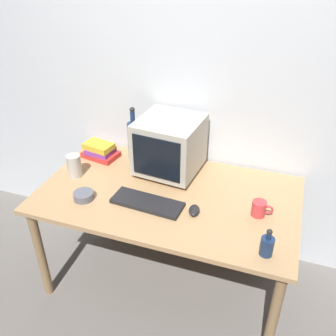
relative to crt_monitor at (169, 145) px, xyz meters
name	(u,v)px	position (x,y,z in m)	size (l,w,h in m)	color
ground_plane	(168,276)	(0.07, -0.24, -0.92)	(6.00, 6.00, 0.00)	slate
back_wall	(194,83)	(0.07, 0.27, 0.33)	(4.00, 0.08, 2.50)	silver
desk	(168,203)	(0.07, -0.24, -0.27)	(1.56, 0.90, 0.73)	tan
crt_monitor	(169,145)	(0.00, 0.00, 0.00)	(0.41, 0.42, 0.37)	#B2AD9E
keyboard	(147,203)	(0.00, -0.38, -0.18)	(0.42, 0.15, 0.02)	black
computer_mouse	(194,210)	(0.27, -0.37, -0.17)	(0.06, 0.10, 0.04)	black
bottle_tall	(134,139)	(-0.29, 0.10, -0.05)	(0.08, 0.08, 0.37)	navy
bottle_short	(267,245)	(0.69, -0.56, -0.14)	(0.07, 0.07, 0.16)	navy
book_stack	(100,151)	(-0.52, 0.01, -0.14)	(0.26, 0.20, 0.11)	red
mug	(259,209)	(0.62, -0.27, -0.15)	(0.12, 0.08, 0.09)	#CC383D
cd_spindle	(84,196)	(-0.38, -0.46, -0.17)	(0.12, 0.12, 0.04)	#595B66
metal_canister	(74,166)	(-0.56, -0.25, -0.12)	(0.09, 0.09, 0.15)	#B7B2A8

